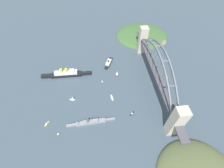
# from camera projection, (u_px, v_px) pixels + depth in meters

# --- Properties ---
(ground_plane) EXTENTS (1400.00, 1400.00, 0.00)m
(ground_plane) POSITION_uv_depth(u_px,v_px,m) (152.00, 83.00, 301.38)
(ground_plane) COLOR #3D4C56
(harbor_arch_bridge) EXTENTS (258.45, 16.72, 77.27)m
(harbor_arch_bridge) POSITION_uv_depth(u_px,v_px,m) (156.00, 71.00, 275.80)
(harbor_arch_bridge) COLOR #BCB29E
(harbor_arch_bridge) RESTS_ON ground
(headland_east_shore) EXTENTS (122.23, 134.90, 21.32)m
(headland_east_shore) POSITION_uv_depth(u_px,v_px,m) (142.00, 36.00, 405.02)
(headland_east_shore) COLOR #3D6033
(headland_east_shore) RESTS_ON ground
(ocean_liner) EXTENTS (12.18, 99.67, 19.68)m
(ocean_liner) POSITION_uv_depth(u_px,v_px,m) (66.00, 74.00, 309.44)
(ocean_liner) COLOR black
(ocean_liner) RESTS_ON ground
(naval_cruiser) EXTENTS (9.64, 78.19, 16.87)m
(naval_cruiser) POSITION_uv_depth(u_px,v_px,m) (91.00, 122.00, 245.62)
(naval_cruiser) COLOR gray
(naval_cruiser) RESTS_ON ground
(harbor_ferry_steamer) EXTENTS (36.97, 21.74, 8.49)m
(harbor_ferry_steamer) POSITION_uv_depth(u_px,v_px,m) (109.00, 63.00, 334.60)
(harbor_ferry_steamer) COLOR black
(harbor_ferry_steamer) RESTS_ON ground
(seaplane_taxiing_near_bridge) EXTENTS (9.11, 7.19, 4.85)m
(seaplane_taxiing_near_bridge) POSITION_uv_depth(u_px,v_px,m) (166.00, 77.00, 308.57)
(seaplane_taxiing_near_bridge) COLOR #B7B7B2
(seaplane_taxiing_near_bridge) RESTS_ON ground
(small_boat_0) EXTENTS (9.50, 8.34, 11.26)m
(small_boat_0) POSITION_uv_depth(u_px,v_px,m) (117.00, 73.00, 311.37)
(small_boat_0) COLOR #B2231E
(small_boat_0) RESTS_ON ground
(small_boat_1) EXTENTS (13.07, 4.46, 2.53)m
(small_boat_1) POSITION_uv_depth(u_px,v_px,m) (112.00, 98.00, 278.00)
(small_boat_1) COLOR silver
(small_boat_1) RESTS_ON ground
(small_boat_2) EXTENTS (8.96, 8.37, 2.21)m
(small_boat_2) POSITION_uv_depth(u_px,v_px,m) (132.00, 114.00, 257.70)
(small_boat_2) COLOR black
(small_boat_2) RESTS_ON ground
(small_boat_3) EXTENTS (4.23, 6.39, 7.66)m
(small_boat_3) POSITION_uv_depth(u_px,v_px,m) (102.00, 81.00, 299.75)
(small_boat_3) COLOR #234C8C
(small_boat_3) RESTS_ON ground
(small_boat_4) EXTENTS (7.03, 10.87, 11.08)m
(small_boat_4) POSITION_uv_depth(u_px,v_px,m) (73.00, 98.00, 272.23)
(small_boat_4) COLOR silver
(small_boat_4) RESTS_ON ground
(small_boat_5) EXTENTS (10.03, 7.04, 2.17)m
(small_boat_5) POSITION_uv_depth(u_px,v_px,m) (47.00, 124.00, 245.90)
(small_boat_5) COLOR gold
(small_boat_5) RESTS_ON ground
(small_boat_6) EXTENTS (5.70, 8.61, 2.10)m
(small_boat_6) POSITION_uv_depth(u_px,v_px,m) (58.00, 134.00, 234.88)
(small_boat_6) COLOR #2D6B3D
(small_boat_6) RESTS_ON ground
(channel_marker_buoy) EXTENTS (2.20, 2.20, 2.75)m
(channel_marker_buoy) POSITION_uv_depth(u_px,v_px,m) (140.00, 91.00, 287.67)
(channel_marker_buoy) COLOR red
(channel_marker_buoy) RESTS_ON ground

